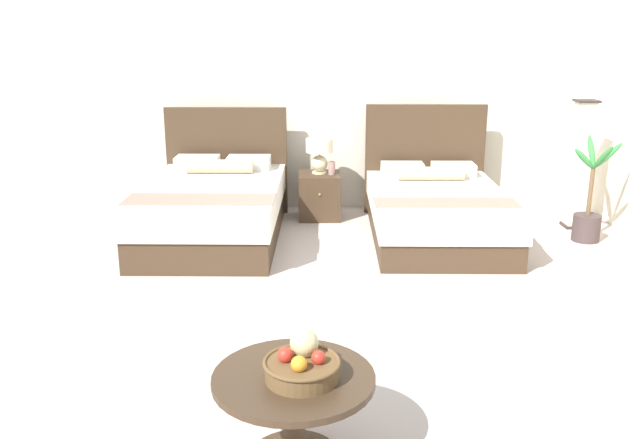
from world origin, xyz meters
TOP-DOWN VIEW (x-y plane):
  - ground_plane at (0.00, 0.00)m, footprint 10.02×9.86m
  - wall_back at (0.00, 3.13)m, footprint 10.02×0.12m
  - bed_near_window at (-1.13, 1.84)m, footprint 1.42×2.18m
  - bed_near_corner at (1.14, 1.86)m, footprint 1.39×2.12m
  - nightstand at (-0.05, 2.59)m, footprint 0.46×0.50m
  - table_lamp at (-0.05, 2.61)m, footprint 0.30×0.30m
  - vase at (0.09, 2.55)m, footprint 0.08×0.08m
  - coffee_table at (-0.22, -1.85)m, footprint 0.79×0.79m
  - fruit_bowl at (-0.18, -1.87)m, footprint 0.37×0.37m
  - floor_lamp_corner at (2.71, 2.19)m, footprint 0.22×0.22m
  - potted_palm at (2.65, 1.70)m, footprint 0.51×0.64m

SIDE VIEW (x-z plane):
  - ground_plane at x=0.00m, z-range -0.02..0.00m
  - nightstand at x=-0.05m, z-range 0.00..0.51m
  - bed_near_corner at x=1.14m, z-range -0.34..0.92m
  - potted_palm at x=2.65m, z-range -0.23..0.83m
  - bed_near_window at x=-1.13m, z-range -0.29..0.94m
  - coffee_table at x=-0.22m, z-range 0.11..0.59m
  - fruit_bowl at x=-0.18m, z-range 0.44..0.66m
  - vase at x=0.09m, z-range 0.51..0.66m
  - floor_lamp_corner at x=2.71m, z-range 0.00..1.37m
  - table_lamp at x=-0.05m, z-range 0.56..0.95m
  - wall_back at x=0.00m, z-range 0.00..2.90m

